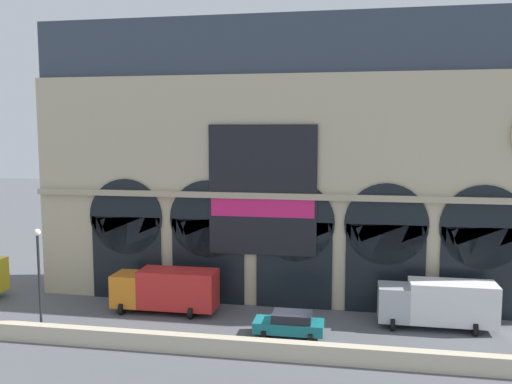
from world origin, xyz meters
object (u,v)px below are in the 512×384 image
at_px(box_truck_midwest, 166,289).
at_px(car_center, 290,324).
at_px(box_truck_mideast, 438,303).
at_px(street_lamp_quayside, 39,268).

xyz_separation_m(box_truck_midwest, car_center, (9.22, -3.01, -0.90)).
height_order(box_truck_mideast, street_lamp_quayside, street_lamp_quayside).
bearing_deg(box_truck_mideast, street_lamp_quayside, -166.44).
bearing_deg(street_lamp_quayside, box_truck_mideast, 13.56).
bearing_deg(box_truck_mideast, box_truck_midwest, -179.33).
distance_m(car_center, box_truck_mideast, 10.01).
height_order(box_truck_midwest, street_lamp_quayside, street_lamp_quayside).
xyz_separation_m(box_truck_midwest, box_truck_mideast, (18.65, 0.22, 0.00)).
bearing_deg(car_center, street_lamp_quayside, -169.79).
xyz_separation_m(box_truck_midwest, street_lamp_quayside, (-6.24, -5.79, 2.71)).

